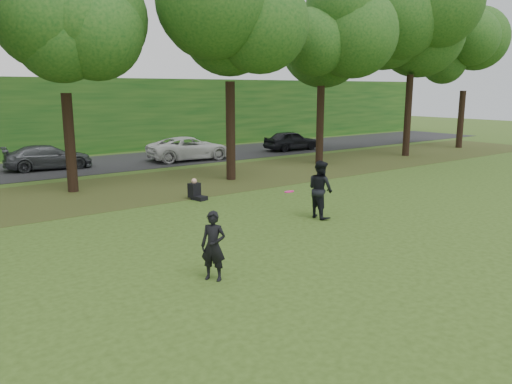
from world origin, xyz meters
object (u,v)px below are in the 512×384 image
Objects in this scene: player_left at (213,246)px; player_right at (320,189)px; frisbee at (289,192)px; seated_person at (196,192)px.

player_left is 6.43m from player_right.
frisbee is (3.36, 1.32, 0.62)m from player_left.
player_right reaches higher than frisbee.
seated_person is at bearing 116.64° from player_left.
frisbee reaches higher than seated_person.
frisbee is 6.44m from seated_person.
player_left reaches higher than frisbee.
seated_person is at bearing 84.74° from frisbee.
frisbee is 0.40× the size of seated_person.
frisbee is at bearing -108.72° from seated_person.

